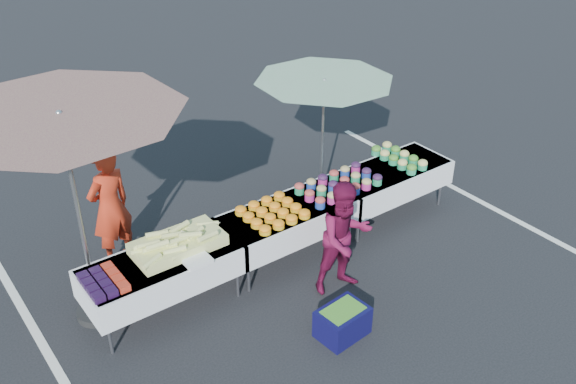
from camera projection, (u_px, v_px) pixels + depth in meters
ground at (288, 256)px, 8.60m from camera, size 80.00×80.00×0.00m
stripe_left at (51, 360)px, 6.96m from camera, size 0.10×5.00×0.00m
stripe_right at (449, 185)px, 10.23m from camera, size 0.10×5.00×0.00m
table_left at (162, 270)px, 7.38m from camera, size 1.86×0.81×0.75m
table_center at (288, 220)px, 8.30m from camera, size 1.86×0.81×0.75m
table_right at (388, 179)px, 9.22m from camera, size 1.86×0.81×0.75m
berry_punnets at (103, 282)px, 6.87m from camera, size 0.40×0.54×0.08m
corn_pile at (177, 243)px, 7.40m from camera, size 1.16×0.57×0.26m
plastic_bags at (197, 260)px, 7.23m from camera, size 0.30×0.25×0.05m
carrot_bowls at (272, 212)px, 8.06m from camera, size 0.75×0.69×0.11m
potato_cups at (339, 184)px, 8.61m from camera, size 1.14×0.58×0.16m
bean_baskets at (399, 157)px, 9.29m from camera, size 0.36×0.86×0.15m
vendor at (110, 207)px, 8.12m from camera, size 0.67×0.52×1.64m
customer at (345, 238)px, 7.68m from camera, size 0.80×0.67×1.48m
umbrella_left at (63, 133)px, 6.39m from camera, size 3.28×3.28×2.62m
umbrella_right at (324, 91)px, 8.85m from camera, size 2.48×2.48×2.00m
storage_bin at (342, 322)px, 7.22m from camera, size 0.59×0.45×0.37m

